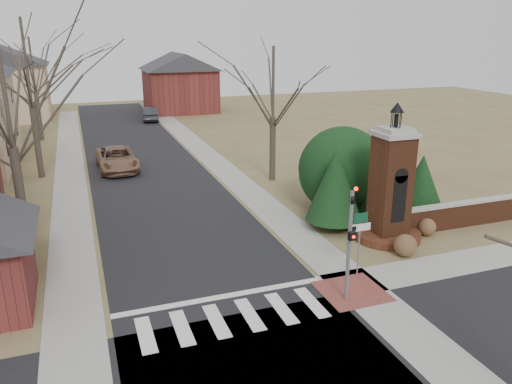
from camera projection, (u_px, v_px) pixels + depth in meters
name	position (u px, v px, depth m)	size (l,w,h in m)	color
ground	(241.00, 330.00, 16.52)	(120.00, 120.00, 0.00)	brown
main_street	(146.00, 168.00, 36.20)	(8.00, 70.00, 0.01)	black
crosswalk_zone	(233.00, 318.00, 17.23)	(8.00, 2.20, 0.02)	silver
stop_bar	(221.00, 297.00, 18.57)	(8.00, 0.35, 0.02)	silver
sidewalk_right_main	(215.00, 162.00, 37.88)	(2.00, 60.00, 0.02)	gray
sidewalk_left	(70.00, 174.00, 34.51)	(2.00, 60.00, 0.02)	gray
curb_apron	(352.00, 291.00, 18.97)	(2.40, 2.40, 0.02)	brown
traffic_signal_pole	(350.00, 235.00, 17.63)	(0.28, 0.41, 4.50)	slate
sign_post	(360.00, 232.00, 19.51)	(0.90, 0.07, 2.75)	slate
brick_gate_monument	(390.00, 195.00, 23.24)	(3.20, 3.20, 6.47)	#5C2F1B
brick_garden_wall	(463.00, 214.00, 25.17)	(7.50, 0.50, 1.30)	#5C2F1B
house_distant_right	(179.00, 81.00, 60.93)	(8.80, 8.80, 7.30)	maroon
evergreen_near	(335.00, 184.00, 24.41)	(2.80, 2.80, 4.10)	#473D33
evergreen_mid	(379.00, 167.00, 26.46)	(3.40, 3.40, 4.70)	#473D33
evergreen_far	(421.00, 181.00, 26.43)	(2.40, 2.40, 3.30)	#473D33
evergreen_mass	(342.00, 167.00, 27.20)	(4.80, 4.80, 4.80)	black
bare_tree_0	(2.00, 77.00, 19.93)	(8.05, 8.05, 11.15)	#473D33
bare_tree_1	(25.00, 55.00, 31.46)	(8.40, 8.40, 11.64)	#473D33
bare_tree_2	(32.00, 61.00, 43.24)	(7.35, 7.35, 10.19)	#473D33
bare_tree_3	(273.00, 77.00, 31.21)	(7.00, 7.00, 9.70)	#473D33
pickup_truck	(117.00, 159.00, 35.45)	(2.64, 5.72, 1.59)	#866149
distant_car	(150.00, 114.00, 55.05)	(1.62, 4.63, 1.53)	#2E3235
dry_shrub_left	(405.00, 245.00, 21.84)	(1.00, 1.00, 1.00)	brown
dry_shrub_right	(427.00, 227.00, 24.07)	(0.87, 0.87, 0.87)	brown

